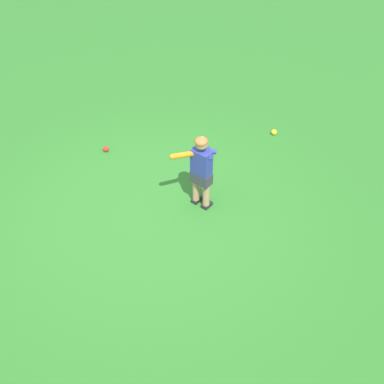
{
  "coord_description": "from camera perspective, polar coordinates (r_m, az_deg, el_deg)",
  "views": [
    {
      "loc": [
        -2.49,
        4.52,
        4.69
      ],
      "look_at": [
        -0.51,
        -0.1,
        0.45
      ],
      "focal_mm": 49.58,
      "sensor_mm": 36.0,
      "label": 1
    }
  ],
  "objects": [
    {
      "name": "play_ball_far_right",
      "position": [
        8.11,
        -9.25,
        4.61
      ],
      "size": [
        0.09,
        0.09,
        0.09
      ],
      "primitive_type": "sphere",
      "color": "red",
      "rests_on": "ground"
    },
    {
      "name": "child_batter",
      "position": [
        6.67,
        0.96,
        2.86
      ],
      "size": [
        0.48,
        0.52,
        1.08
      ],
      "color": "#232328",
      "rests_on": "ground"
    },
    {
      "name": "ground_plane",
      "position": [
        6.98,
        -4.14,
        -2.23
      ],
      "size": [
        40.0,
        40.0,
        0.0
      ],
      "primitive_type": "plane",
      "color": "#2D7528"
    },
    {
      "name": "play_ball_near_batter",
      "position": [
        8.47,
        8.82,
        6.38
      ],
      "size": [
        0.09,
        0.09,
        0.09
      ],
      "primitive_type": "sphere",
      "color": "yellow",
      "rests_on": "ground"
    }
  ]
}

